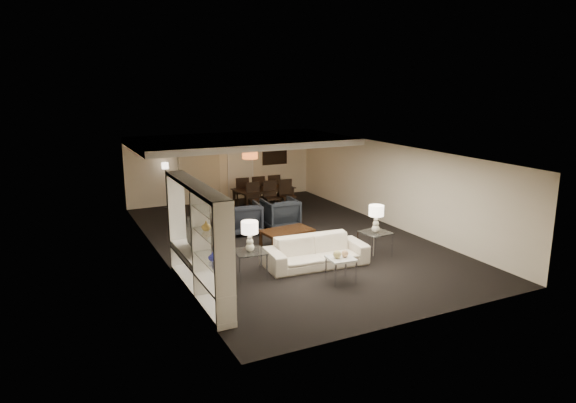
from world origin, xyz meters
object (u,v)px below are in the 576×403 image
Objects in this scene: table_lamp_left at (250,236)px; chair_fm at (257,190)px; chair_fl at (241,191)px; chair_nr at (288,195)px; side_table_right at (375,244)px; floor_speaker at (219,253)px; marble_table at (341,270)px; vase_blue at (212,257)px; floor_lamp at (166,185)px; vase_amber at (206,226)px; chair_nm at (272,197)px; coffee_table at (287,238)px; sofa at (316,252)px; armchair_right at (280,214)px; table_lamp_right at (376,219)px; side_table_left at (250,264)px; television at (191,237)px; chair_fr at (272,188)px; chair_nl at (255,199)px; dining_table at (264,198)px; pendant_light at (250,155)px; armchair_left at (243,218)px.

table_lamp_left is 7.07m from chair_fm.
chair_fm is (0.60, 0.00, 0.00)m from chair_fl.
chair_nr is at bearing 139.10° from chair_fl.
side_table_right is 4.01m from floor_speaker.
chair_nr is at bearing 74.28° from marble_table.
floor_lamp reaches higher than vase_blue.
chair_nm is at bearing 56.20° from vase_amber.
coffee_table is 2.70m from marble_table.
sofa is at bearing -105.84° from chair_nr.
sofa is 1.70m from side_table_right.
armchair_right is 3.48m from side_table_right.
table_lamp_left is at bearing 46.90° from vase_blue.
armchair_right is 3.15m from chair_fl.
sofa is 2.28× the size of floor_speaker.
table_lamp_right is 5.17m from chair_nr.
chair_nm is at bearing 95.99° from table_lamp_right.
chair_nm is (1.16, 6.25, 0.25)m from marble_table.
side_table_left is at bearing 39.43° from vase_amber.
television is 7.88m from chair_fr.
chair_nl is 0.60m from chair_nm.
armchair_right is at bearing 86.57° from chair_fm.
table_lamp_left reaches higher than vase_blue.
vase_amber is 0.18× the size of chair_nr.
vase_blue reaches higher than floor_speaker.
chair_fl is 2.60m from floor_lamp.
floor_speaker reaches higher than chair_fl.
table_lamp_right is 8.17m from floor_lamp.
coffee_table is 4.27m from vase_amber.
dining_table is at bearing -101.07° from armchair_right.
chair_nr is at bearing -23.42° from pendant_light.
floor_speaker is at bearing -119.86° from chair_nl.
armchair_right reaches higher than side_table_left.
dining_table is (3.44, 5.35, -0.18)m from floor_speaker.
marble_table is at bearing -32.91° from table_lamp_left.
television is at bearing 58.97° from armchair_left.
pendant_light is 3.10× the size of vase_blue.
table_lamp_right is 5.20m from chair_nm.
vase_amber is (0.00, 0.32, 0.51)m from vase_blue.
marble_table is 0.53× the size of chair_nl.
floor_lamp is at bearing 151.72° from chair_nr.
side_table_left is at bearing -112.23° from chair_nm.
television is 6.49m from chair_nm.
floor_lamp is (-2.46, 1.70, -1.12)m from pendant_light.
floor_lamp reaches higher than chair_nm.
sofa is at bearing 19.70° from vase_amber.
table_lamp_left reaches higher than chair_nl.
table_lamp_left is at bearing 77.88° from armchair_left.
chair_fl is at bearing 85.77° from marble_table.
chair_nm is 1.00× the size of chair_nr.
table_lamp_left is 0.86m from floor_speaker.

